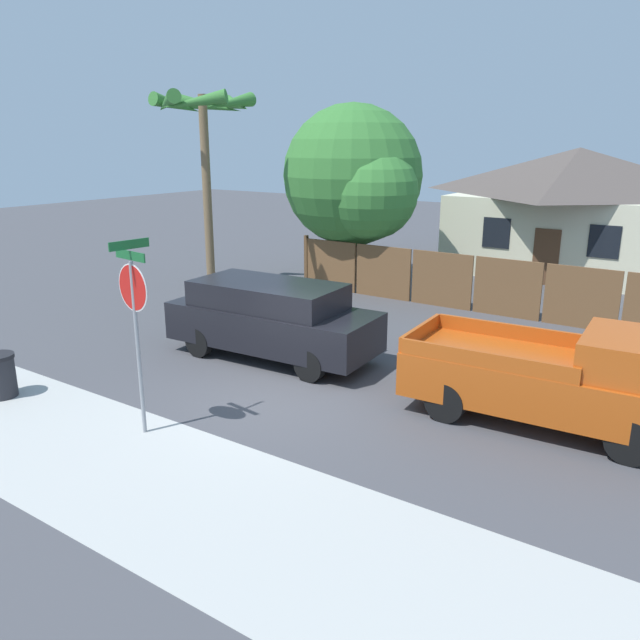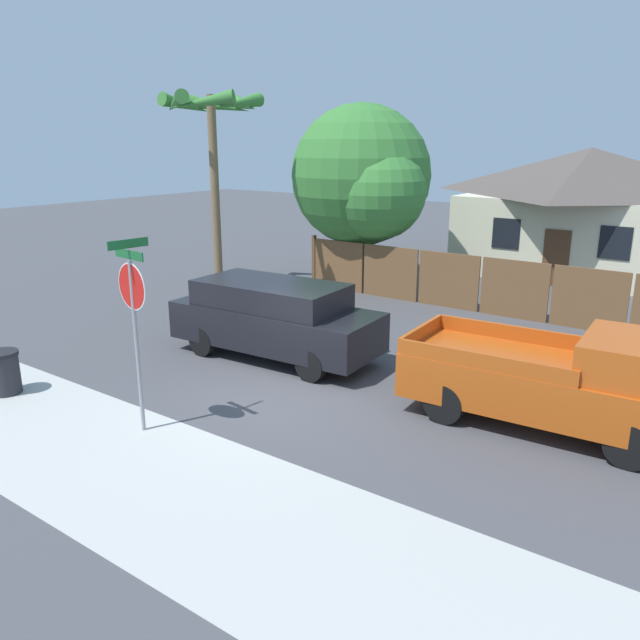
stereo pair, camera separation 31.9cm
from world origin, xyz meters
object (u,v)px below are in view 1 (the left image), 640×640
Objects in this scene: stop_sign at (134,305)px; orange_pickup at (558,378)px; palm_tree at (203,121)px; oak_tree at (356,179)px; house at (574,207)px; red_suv at (272,317)px; trash_bin at (0,375)px.

orange_pickup is at bearing 43.74° from stop_sign.
stop_sign reaches higher than orange_pickup.
palm_tree is at bearing 134.21° from stop_sign.
orange_pickup is 1.47× the size of stop_sign.
stop_sign is at bearing -76.18° from oak_tree.
house is 2.59× the size of stop_sign.
red_suv is at bearing -72.90° from oak_tree.
stop_sign reaches higher than red_suv.
orange_pickup is 10.75m from trash_bin.
red_suv is 5.73× the size of trash_bin.
oak_tree is 12.10m from orange_pickup.
palm_tree reaches higher than trash_bin.
orange_pickup is at bearing -77.58° from house.
house is 19.61m from stop_sign.
palm_tree reaches higher than oak_tree.
red_suv is at bearing 104.78° from stop_sign.
oak_tree is 5.39m from palm_tree.
red_suv is (-3.20, -15.04, -1.46)m from house.
stop_sign is at bearing -85.43° from red_suv.
palm_tree reaches higher than orange_pickup.
house is 21.01m from trash_bin.
house is at bearing 52.64° from oak_tree.
oak_tree is 1.22× the size of red_suv.
trash_bin is at bearing -155.85° from orange_pickup.
trash_bin is (-3.64, -0.53, -1.87)m from stop_sign.
orange_pickup is (3.31, -15.02, -1.55)m from house.
oak_tree is at bearing 110.77° from stop_sign.
red_suv is (5.76, -3.97, -4.57)m from palm_tree.
trash_bin is at bearing -124.84° from red_suv.
red_suv is at bearing -34.56° from palm_tree.
orange_pickup is (8.88, -7.72, -2.80)m from oak_tree.
stop_sign is (2.98, -12.13, -1.37)m from oak_tree.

